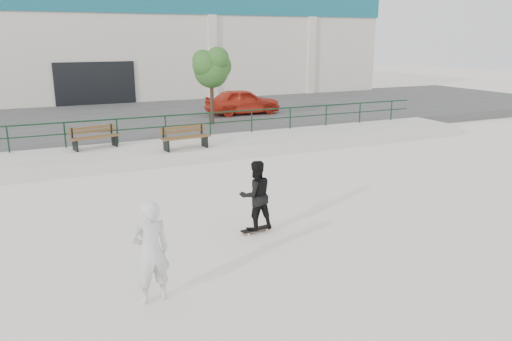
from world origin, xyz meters
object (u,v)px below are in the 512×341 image
bench_left (94,137)px  tree (212,66)px  standing_skater (256,195)px  bench_right (185,138)px  red_car (243,101)px  seated_skater (151,252)px  skateboard (256,229)px

bench_left → tree: 7.37m
tree → standing_skater: bearing=-105.7°
bench_right → red_car: bearing=47.2°
standing_skater → seated_skater: seated_skater is taller
red_car → skateboard: bearing=159.0°
tree → seated_skater: (-6.71, -14.98, -2.36)m
seated_skater → bench_left: bearing=-99.6°
bench_right → seated_skater: seated_skater is taller
bench_right → seated_skater: 10.74m
bench_left → seated_skater: bearing=-104.9°
tree → red_car: (2.71, 2.47, -2.11)m
bench_left → skateboard: (2.53, -9.44, -0.85)m
standing_skater → bench_left: bearing=-75.1°
red_car → seated_skater: (-9.41, -17.45, -0.25)m
bench_left → bench_right: (3.17, -1.58, 0.01)m
skateboard → bench_right: bearing=77.8°
tree → standing_skater: size_ratio=2.17×
red_car → seated_skater: bearing=153.1°
standing_skater → skateboard: bearing=63.3°
tree → bench_right: bearing=-121.0°
bench_left → tree: tree is taller
bench_left → seated_skater: size_ratio=1.00×
seated_skater → red_car: bearing=-125.1°
bench_left → seated_skater: seated_skater is taller
bench_left → bench_right: bearing=-38.6°
skateboard → seated_skater: (-3.11, -2.21, 0.89)m
bench_right → skateboard: bearing=-100.0°
red_car → skateboard: (-6.30, -15.24, -1.14)m
bench_left → standing_skater: 9.77m
skateboard → standing_skater: (0.00, 0.00, 0.89)m
red_car → standing_skater: (-6.30, -15.24, -0.25)m
standing_skater → seated_skater: 3.82m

